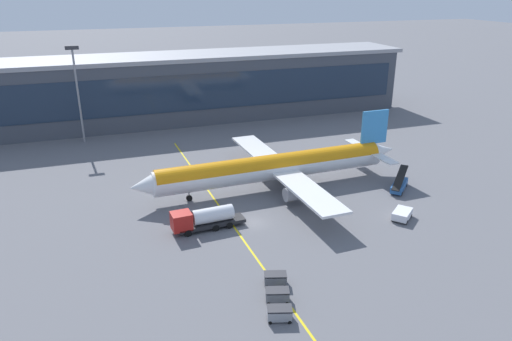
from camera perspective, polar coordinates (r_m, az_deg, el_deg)
ground_plane at (r=72.17m, az=-0.39°, el=-6.22°), size 700.00×700.00×0.00m
apron_lead_in_line at (r=73.05m, az=-3.22°, el=-5.90°), size 2.31×79.98×0.01m
terminal_building at (r=125.14m, az=-17.33°, el=8.87°), size 157.54×17.63×16.75m
main_airliner at (r=82.69m, az=2.18°, el=0.43°), size 49.16×39.05×12.05m
fuel_tanker at (r=69.94m, az=-6.29°, el=-5.71°), size 10.93×3.17×3.25m
belt_loader at (r=86.45m, az=16.68°, el=-1.62°), size 5.90×5.73×3.49m
pushback_tug at (r=76.25m, az=17.01°, el=-4.94°), size 4.39×4.20×1.40m
baggage_cart_0 at (r=53.08m, az=2.82°, el=-16.61°), size 2.99×2.28×1.48m
baggage_cart_1 at (r=55.63m, az=2.56°, el=-14.58°), size 2.99×2.28×1.48m
baggage_cart_2 at (r=58.25m, az=2.32°, el=-12.74°), size 2.99×2.28×1.48m
apron_light_mast_0 at (r=112.57m, az=-20.52°, el=9.34°), size 2.80×0.50×21.18m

